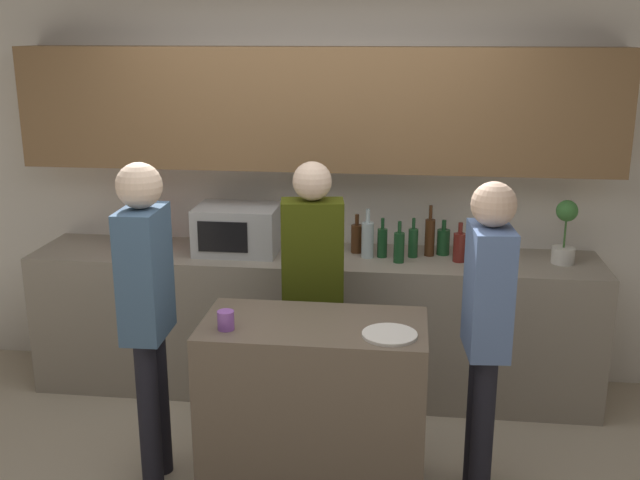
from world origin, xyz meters
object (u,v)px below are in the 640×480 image
(bottle_7, at_px, (460,247))
(person_right, at_px, (312,279))
(potted_plant, at_px, (565,232))
(person_center, at_px, (147,299))
(plate_on_island, at_px, (390,335))
(cup_0, at_px, (226,320))
(bottle_0, at_px, (357,238))
(bottle_1, at_px, (368,239))
(microwave, at_px, (237,229))
(bottle_3, at_px, (399,247))
(bottle_4, at_px, (413,242))
(bottle_6, at_px, (443,241))
(bottle_2, at_px, (382,242))
(person_left, at_px, (487,317))
(toaster, at_px, (148,235))
(bottle_5, at_px, (430,237))

(bottle_7, distance_m, person_right, 1.01)
(potted_plant, xyz_separation_m, person_center, (-2.22, -1.17, -0.10))
(plate_on_island, height_order, cup_0, cup_0)
(bottle_0, bearing_deg, bottle_7, -10.28)
(potted_plant, distance_m, bottle_1, 1.20)
(microwave, bearing_deg, bottle_7, -1.55)
(potted_plant, xyz_separation_m, bottle_3, (-1.00, -0.10, -0.10))
(microwave, height_order, bottle_4, microwave)
(bottle_0, distance_m, person_center, 1.57)
(bottle_1, distance_m, bottle_6, 0.49)
(person_center, height_order, person_right, person_center)
(microwave, relative_size, bottle_2, 2.06)
(plate_on_island, bearing_deg, bottle_4, 85.40)
(potted_plant, relative_size, person_right, 0.24)
(bottle_2, height_order, person_center, person_center)
(bottle_4, relative_size, person_right, 0.16)
(person_center, bearing_deg, person_right, 125.57)
(bottle_3, distance_m, person_left, 1.07)
(bottle_2, bearing_deg, bottle_4, 6.95)
(toaster, height_order, bottle_4, bottle_4)
(bottle_4, bearing_deg, cup_0, -124.17)
(bottle_0, relative_size, bottle_6, 1.11)
(bottle_4, relative_size, person_left, 0.15)
(microwave, distance_m, bottle_0, 0.76)
(bottle_7, distance_m, person_left, 1.05)
(bottle_0, bearing_deg, bottle_3, -33.58)
(bottle_3, bearing_deg, cup_0, -124.15)
(microwave, relative_size, bottle_3, 2.00)
(bottle_3, height_order, person_left, person_left)
(bottle_0, distance_m, bottle_6, 0.55)
(bottle_0, relative_size, cup_0, 2.73)
(bottle_4, bearing_deg, potted_plant, -1.27)
(plate_on_island, bearing_deg, bottle_6, 77.85)
(microwave, relative_size, person_left, 0.32)
(cup_0, bearing_deg, bottle_4, 55.83)
(person_center, bearing_deg, bottle_4, 130.73)
(toaster, relative_size, bottle_0, 1.03)
(bottle_3, bearing_deg, microwave, 174.32)
(bottle_7, relative_size, cup_0, 2.67)
(bottle_3, bearing_deg, person_left, -65.72)
(bottle_7, relative_size, person_left, 0.15)
(bottle_6, bearing_deg, bottle_5, -159.22)
(bottle_4, distance_m, cup_0, 1.57)
(bottle_0, bearing_deg, bottle_6, 2.12)
(potted_plant, distance_m, bottle_0, 1.28)
(plate_on_island, bearing_deg, potted_plant, 51.30)
(bottle_1, height_order, bottle_4, bottle_1)
(bottle_0, relative_size, bottle_1, 0.81)
(bottle_4, relative_size, plate_on_island, 0.97)
(toaster, distance_m, bottle_6, 1.91)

